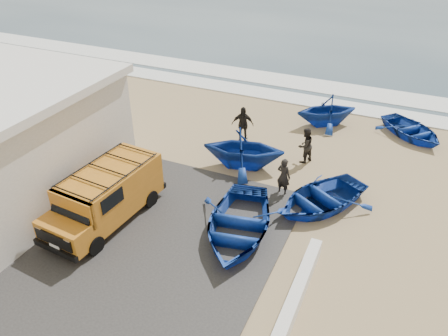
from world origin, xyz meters
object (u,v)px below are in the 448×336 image
(boat_far_right, at_px, (412,130))
(boat_near_left, at_px, (238,224))
(parapet, at_px, (288,316))
(boat_mid_left, at_px, (244,148))
(fisherman_front, at_px, (284,176))
(fisherman_back, at_px, (243,124))
(boat_far_left, at_px, (327,110))
(fisherman_middle, at_px, (305,145))
(van, at_px, (106,194))
(boat_near_right, at_px, (321,198))

(boat_far_right, bearing_deg, boat_near_left, -162.20)
(parapet, xyz_separation_m, boat_mid_left, (-4.11, 6.95, 0.62))
(boat_far_right, xyz_separation_m, fisherman_front, (-4.15, -7.04, 0.41))
(fisherman_front, bearing_deg, fisherman_back, -33.60)
(fisherman_back, bearing_deg, parapet, -78.26)
(boat_far_right, bearing_deg, boat_far_left, 139.04)
(boat_far_right, bearing_deg, fisherman_middle, -179.52)
(parapet, relative_size, boat_mid_left, 1.77)
(van, bearing_deg, boat_near_left, 18.07)
(boat_mid_left, height_order, fisherman_front, boat_mid_left)
(fisherman_middle, bearing_deg, boat_mid_left, -25.97)
(boat_far_left, bearing_deg, fisherman_back, -78.64)
(boat_far_right, distance_m, fisherman_front, 8.18)
(fisherman_front, height_order, fisherman_back, fisherman_back)
(fisherman_middle, bearing_deg, boat_near_left, 22.65)
(boat_near_right, bearing_deg, boat_near_left, -97.06)
(boat_near_right, bearing_deg, fisherman_front, -157.59)
(van, relative_size, boat_near_left, 1.08)
(fisherman_middle, bearing_deg, van, -7.68)
(parapet, distance_m, boat_near_right, 5.52)
(parapet, distance_m, boat_mid_left, 8.10)
(boat_far_left, bearing_deg, parapet, -26.73)
(boat_far_left, bearing_deg, van, -61.45)
(boat_near_right, xyz_separation_m, fisherman_back, (-4.56, 3.56, 0.47))
(parapet, xyz_separation_m, boat_far_left, (-1.88, 12.39, 0.53))
(parapet, relative_size, fisherman_middle, 3.84)
(parapet, bearing_deg, fisherman_middle, 102.61)
(fisherman_front, bearing_deg, boat_far_right, -106.58)
(boat_mid_left, distance_m, fisherman_front, 2.44)
(parapet, relative_size, boat_far_right, 1.76)
(boat_near_left, bearing_deg, fisherman_front, 66.68)
(boat_near_left, xyz_separation_m, fisherman_front, (0.64, 2.96, 0.31))
(fisherman_front, bearing_deg, boat_near_left, 91.76)
(van, xyz_separation_m, boat_near_left, (4.47, 1.07, -0.60))
(boat_near_right, bearing_deg, parapet, -53.57)
(boat_near_left, distance_m, boat_near_right, 3.48)
(boat_far_left, bearing_deg, fisherman_middle, -35.51)
(van, relative_size, fisherman_front, 3.07)
(boat_near_right, height_order, fisherman_back, fisherman_back)
(van, xyz_separation_m, boat_far_right, (9.27, 11.07, -0.70))
(boat_near_right, xyz_separation_m, boat_far_right, (2.62, 7.29, -0.05))
(boat_far_right, height_order, fisherman_front, fisherman_front)
(boat_near_left, distance_m, boat_mid_left, 4.43)
(boat_mid_left, bearing_deg, boat_near_left, -173.50)
(boat_far_right, bearing_deg, parapet, -146.18)
(boat_near_right, height_order, fisherman_middle, fisherman_middle)
(boat_mid_left, bearing_deg, boat_far_left, -35.44)
(boat_far_left, distance_m, boat_far_right, 4.08)
(van, distance_m, boat_near_left, 4.64)
(boat_near_right, bearing_deg, boat_mid_left, -169.84)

